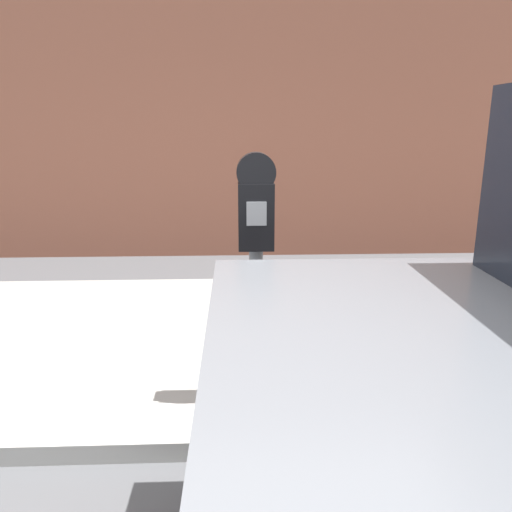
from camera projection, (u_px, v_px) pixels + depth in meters
The scene contains 2 objects.
sidewalk at pixel (223, 339), 3.90m from camera, with size 24.00×2.80×0.11m.
parking_meter at pixel (256, 238), 2.69m from camera, with size 0.21×0.15×1.43m.
Camera 1 is at (0.12, -1.42, 1.68)m, focal length 35.00 mm.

